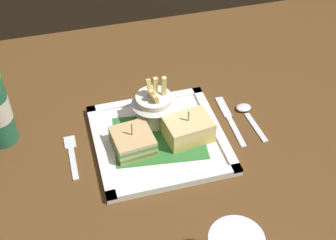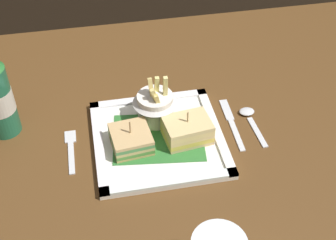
# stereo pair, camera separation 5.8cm
# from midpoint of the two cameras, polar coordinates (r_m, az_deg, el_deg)

# --- Properties ---
(dining_table) EXTENTS (1.38, 0.92, 0.73)m
(dining_table) POSITION_cam_midpoint_polar(r_m,az_deg,el_deg) (1.11, 2.56, -4.61)
(dining_table) COLOR #563619
(dining_table) RESTS_ON ground_plane
(square_plate) EXTENTS (0.27, 0.27, 0.02)m
(square_plate) POSITION_cam_midpoint_polar(r_m,az_deg,el_deg) (1.00, 0.46, -2.35)
(square_plate) COLOR white
(square_plate) RESTS_ON dining_table
(sandwich_half_left) EXTENTS (0.09, 0.09, 0.07)m
(sandwich_half_left) POSITION_cam_midpoint_polar(r_m,az_deg,el_deg) (0.97, -2.84, -2.43)
(sandwich_half_left) COLOR tan
(sandwich_half_left) RESTS_ON square_plate
(sandwich_half_right) EXTENTS (0.10, 0.08, 0.08)m
(sandwich_half_right) POSITION_cam_midpoint_polar(r_m,az_deg,el_deg) (0.98, 4.05, -1.29)
(sandwich_half_right) COLOR #DFB77C
(sandwich_half_right) RESTS_ON square_plate
(fries_cup) EXTENTS (0.10, 0.10, 0.12)m
(fries_cup) POSITION_cam_midpoint_polar(r_m,az_deg,el_deg) (1.01, 0.07, 2.05)
(fries_cup) COLOR silver
(fries_cup) RESTS_ON square_plate
(fork) EXTENTS (0.02, 0.13, 0.00)m
(fork) POSITION_cam_midpoint_polar(r_m,az_deg,el_deg) (1.00, -10.18, -3.49)
(fork) COLOR silver
(fork) RESTS_ON dining_table
(knife) EXTENTS (0.02, 0.17, 0.00)m
(knife) POSITION_cam_midpoint_polar(r_m,az_deg,el_deg) (1.06, 9.28, -0.25)
(knife) COLOR silver
(knife) RESTS_ON dining_table
(spoon) EXTENTS (0.04, 0.13, 0.01)m
(spoon) POSITION_cam_midpoint_polar(r_m,az_deg,el_deg) (1.08, 11.43, 0.36)
(spoon) COLOR silver
(spoon) RESTS_ON dining_table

